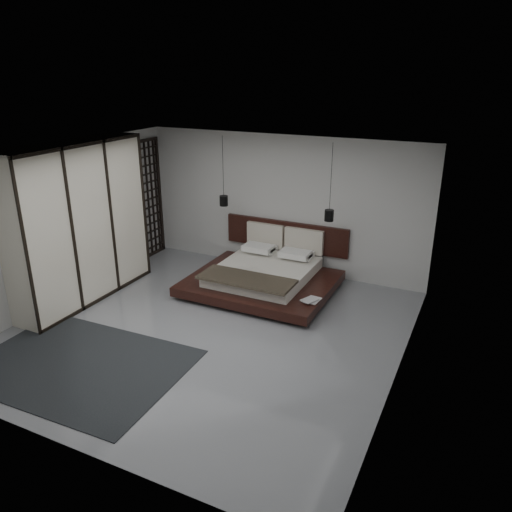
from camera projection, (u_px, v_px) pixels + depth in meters
The scene contains 14 objects.
floor at pixel (209, 330), 8.14m from camera, with size 6.00×6.00×0.00m, color gray.
ceiling at pixel (203, 158), 7.15m from camera, with size 6.00×6.00×0.00m, color white.
wall_back at pixel (282, 204), 10.17m from camera, with size 6.00×6.00×0.00m, color beige.
wall_front at pixel (55, 340), 5.12m from camera, with size 6.00×6.00×0.00m, color beige.
wall_left at pixel (61, 225), 8.86m from camera, with size 6.00×6.00×0.00m, color beige.
wall_right at pixel (406, 284), 6.43m from camera, with size 6.00×6.00×0.00m, color beige.
lattice_screen at pixel (148, 199), 10.94m from camera, with size 0.05×0.90×2.60m, color black.
bed at pixel (265, 274), 9.60m from camera, with size 2.67×2.35×1.06m.
book_lower at pixel (307, 299), 8.63m from camera, with size 0.23×0.31×0.03m, color #99724C.
book_upper at pixel (305, 298), 8.60m from camera, with size 0.20×0.28×0.02m, color #99724C.
pendant_left at pixel (224, 200), 9.95m from camera, with size 0.17×0.17×1.38m.
pendant_right at pixel (329, 215), 9.08m from camera, with size 0.17×0.17×1.41m.
wardrobe at pixel (79, 223), 8.83m from camera, with size 0.68×2.90×2.85m.
rug at pixel (79, 365), 7.18m from camera, with size 3.03×2.16×0.01m, color black.
Camera 1 is at (3.80, -6.14, 4.02)m, focal length 35.00 mm.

